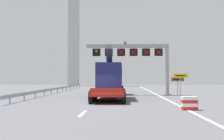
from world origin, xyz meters
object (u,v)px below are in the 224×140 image
at_px(heavy_haul_truck_red, 111,79).
at_px(crash_barrier_striped, 189,103).
at_px(bridge_pylon_distant, 74,8).
at_px(exit_sign_yellow, 181,79).
at_px(overhead_lane_gantry, 137,54).
at_px(tourist_info_sign_brown, 178,82).

bearing_deg(heavy_haul_truck_red, crash_barrier_striped, -62.43).
height_order(crash_barrier_striped, bridge_pylon_distant, bridge_pylon_distant).
distance_m(heavy_haul_truck_red, exit_sign_yellow, 8.24).
bearing_deg(overhead_lane_gantry, exit_sign_yellow, -20.11).
relative_size(exit_sign_yellow, crash_barrier_striped, 2.62).
xyz_separation_m(overhead_lane_gantry, bridge_pylon_distant, (-15.05, 36.70, 16.14)).
height_order(exit_sign_yellow, bridge_pylon_distant, bridge_pylon_distant).
bearing_deg(overhead_lane_gantry, bridge_pylon_distant, 112.29).
distance_m(overhead_lane_gantry, bridge_pylon_distant, 42.83).
bearing_deg(heavy_haul_truck_red, exit_sign_yellow, 11.42).
height_order(heavy_haul_truck_red, tourist_info_sign_brown, heavy_haul_truck_red).
relative_size(overhead_lane_gantry, bridge_pylon_distant, 0.25).
bearing_deg(crash_barrier_striped, tourist_info_sign_brown, 80.76).
distance_m(overhead_lane_gantry, heavy_haul_truck_red, 5.59).
relative_size(exit_sign_yellow, bridge_pylon_distant, 0.06).
relative_size(heavy_haul_truck_red, exit_sign_yellow, 5.36).
relative_size(overhead_lane_gantry, crash_barrier_striped, 10.45).
height_order(exit_sign_yellow, tourist_info_sign_brown, exit_sign_yellow).
bearing_deg(overhead_lane_gantry, crash_barrier_striped, -79.55).
distance_m(tourist_info_sign_brown, bridge_pylon_distant, 46.21).
xyz_separation_m(overhead_lane_gantry, tourist_info_sign_brown, (5.03, -0.01, -3.45)).
height_order(overhead_lane_gantry, bridge_pylon_distant, bridge_pylon_distant).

